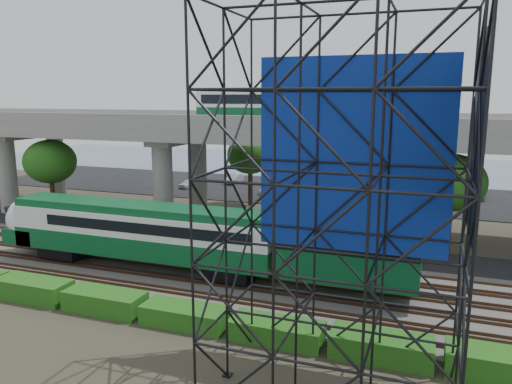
% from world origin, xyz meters
% --- Properties ---
extents(ground, '(140.00, 140.00, 0.00)m').
position_xyz_m(ground, '(0.00, 0.00, 0.00)').
color(ground, '#474233').
rests_on(ground, ground).
extents(ballast_bed, '(90.00, 12.00, 0.20)m').
position_xyz_m(ballast_bed, '(0.00, 2.00, 0.10)').
color(ballast_bed, slate).
rests_on(ballast_bed, ground).
extents(service_road, '(90.00, 5.00, 0.08)m').
position_xyz_m(service_road, '(0.00, 10.50, 0.04)').
color(service_road, black).
rests_on(service_road, ground).
extents(parking_lot, '(90.00, 18.00, 0.08)m').
position_xyz_m(parking_lot, '(0.00, 34.00, 0.04)').
color(parking_lot, black).
rests_on(parking_lot, ground).
extents(harbor_water, '(140.00, 40.00, 0.03)m').
position_xyz_m(harbor_water, '(0.00, 56.00, 0.01)').
color(harbor_water, '#445570').
rests_on(harbor_water, ground).
extents(rail_tracks, '(90.00, 9.52, 0.16)m').
position_xyz_m(rail_tracks, '(0.00, 2.00, 0.28)').
color(rail_tracks, '#472D1E').
rests_on(rail_tracks, ballast_bed).
extents(commuter_train, '(29.30, 3.06, 4.30)m').
position_xyz_m(commuter_train, '(-3.47, 2.00, 2.88)').
color(commuter_train, black).
rests_on(commuter_train, rail_tracks).
extents(overpass, '(80.00, 12.00, 12.40)m').
position_xyz_m(overpass, '(-0.12, 16.00, 8.21)').
color(overpass, '#9E9B93').
rests_on(overpass, ground).
extents(scaffold_tower, '(9.36, 6.36, 15.00)m').
position_xyz_m(scaffold_tower, '(9.49, -7.98, 7.47)').
color(scaffold_tower, black).
rests_on(scaffold_tower, ground).
extents(hedge_strip, '(34.60, 1.80, 1.20)m').
position_xyz_m(hedge_strip, '(1.01, -4.30, 0.56)').
color(hedge_strip, '#185012').
rests_on(hedge_strip, ground).
extents(trees, '(40.94, 16.94, 7.69)m').
position_xyz_m(trees, '(-4.67, 16.17, 5.57)').
color(trees, '#382314').
rests_on(trees, ground).
extents(suv, '(4.69, 2.83, 1.22)m').
position_xyz_m(suv, '(-13.21, 11.35, 0.69)').
color(suv, black).
rests_on(suv, service_road).
extents(parked_cars, '(36.72, 9.39, 1.27)m').
position_xyz_m(parked_cars, '(0.74, 33.77, 0.66)').
color(parked_cars, silver).
rests_on(parked_cars, parking_lot).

